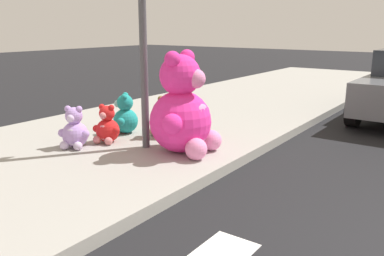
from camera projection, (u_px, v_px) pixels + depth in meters
The scene contains 8 objects.
sidewalk at pixel (58, 159), 5.79m from camera, with size 28.00×4.40×0.15m, color #9E9B93.
sign_pole at pixel (143, 32), 5.70m from camera, with size 0.56×0.11×3.20m.
plush_pink_large at pixel (183, 113), 5.75m from camera, with size 1.12×1.01×1.46m.
plush_tan at pixel (194, 125), 6.66m from camera, with size 0.34×0.36×0.49m.
plush_brown at pixel (165, 120), 6.66m from camera, with size 0.53×0.48×0.69m.
plush_teal at pixel (124, 117), 6.86m from camera, with size 0.48×0.50×0.69m.
plush_lavender at pixel (74, 131), 6.05m from camera, with size 0.46×0.45×0.63m.
plush_red at pixel (107, 127), 6.31m from camera, with size 0.43×0.45×0.60m.
Camera 1 is at (-3.36, 0.43, 1.93)m, focal length 37.81 mm.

